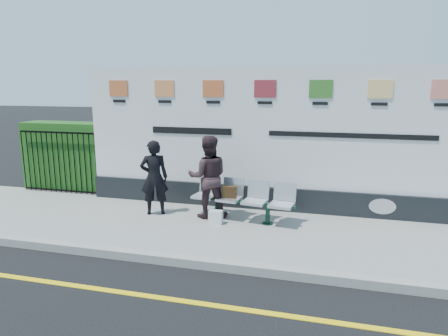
% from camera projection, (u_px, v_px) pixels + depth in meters
% --- Properties ---
extents(ground, '(80.00, 80.00, 0.00)m').
position_uv_depth(ground, '(178.00, 301.00, 5.19)').
color(ground, black).
extents(pavement, '(14.00, 3.00, 0.12)m').
position_uv_depth(pavement, '(226.00, 230.00, 7.55)').
color(pavement, gray).
rests_on(pavement, ground).
extents(kerb, '(14.00, 0.18, 0.14)m').
position_uv_depth(kerb, '(201.00, 263.00, 6.12)').
color(kerb, gray).
rests_on(kerb, ground).
extents(yellow_line, '(14.00, 0.10, 0.01)m').
position_uv_depth(yellow_line, '(178.00, 300.00, 5.19)').
color(yellow_line, yellow).
rests_on(yellow_line, ground).
extents(billboard, '(8.00, 0.30, 3.00)m').
position_uv_depth(billboard, '(264.00, 149.00, 8.42)').
color(billboard, black).
rests_on(billboard, pavement).
extents(hedge, '(2.35, 0.70, 1.70)m').
position_uv_depth(hedge, '(70.00, 156.00, 10.19)').
color(hedge, '#215319').
rests_on(hedge, pavement).
extents(railing, '(2.05, 0.06, 1.54)m').
position_uv_depth(railing, '(59.00, 162.00, 9.78)').
color(railing, black).
rests_on(railing, pavement).
extents(bench, '(2.09, 0.82, 0.44)m').
position_uv_depth(bench, '(242.00, 210.00, 7.85)').
color(bench, '#B3B6BD').
rests_on(bench, pavement).
extents(woman_left, '(0.67, 0.57, 1.54)m').
position_uv_depth(woman_left, '(154.00, 177.00, 8.15)').
color(woman_left, black).
rests_on(woman_left, pavement).
extents(woman_right, '(0.97, 0.86, 1.66)m').
position_uv_depth(woman_right, '(208.00, 177.00, 7.95)').
color(woman_right, '#312022').
rests_on(woman_right, pavement).
extents(handbag_brown, '(0.31, 0.17, 0.23)m').
position_uv_depth(handbag_brown, '(229.00, 192.00, 7.89)').
color(handbag_brown, '#301E0D').
rests_on(handbag_brown, bench).
extents(carrier_bag_white, '(0.26, 0.16, 0.26)m').
position_uv_depth(carrier_bag_white, '(216.00, 217.00, 7.69)').
color(carrier_bag_white, silver).
rests_on(carrier_bag_white, pavement).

